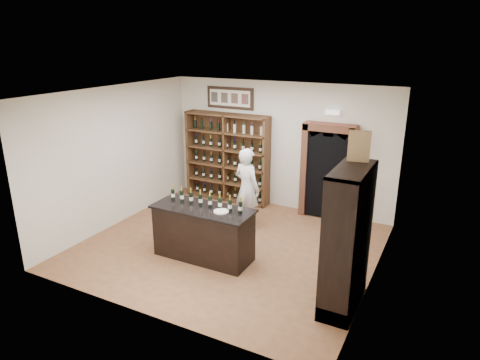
% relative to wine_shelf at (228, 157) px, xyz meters
% --- Properties ---
extents(floor, '(5.50, 5.50, 0.00)m').
position_rel_wine_shelf_xyz_m(floor, '(1.30, -2.33, -1.10)').
color(floor, brown).
rests_on(floor, ground).
extents(ceiling, '(5.50, 5.50, 0.00)m').
position_rel_wine_shelf_xyz_m(ceiling, '(1.30, -2.33, 1.90)').
color(ceiling, white).
rests_on(ceiling, wall_back).
extents(wall_back, '(5.50, 0.04, 3.00)m').
position_rel_wine_shelf_xyz_m(wall_back, '(1.30, 0.17, 0.40)').
color(wall_back, beige).
rests_on(wall_back, ground).
extents(wall_left, '(0.04, 5.00, 3.00)m').
position_rel_wine_shelf_xyz_m(wall_left, '(-1.45, -2.33, 0.40)').
color(wall_left, beige).
rests_on(wall_left, ground).
extents(wall_right, '(0.04, 5.00, 3.00)m').
position_rel_wine_shelf_xyz_m(wall_right, '(4.05, -2.33, 0.40)').
color(wall_right, beige).
rests_on(wall_right, ground).
extents(wine_shelf, '(2.20, 0.38, 2.20)m').
position_rel_wine_shelf_xyz_m(wine_shelf, '(0.00, 0.00, 0.00)').
color(wine_shelf, '#56361D').
rests_on(wine_shelf, ground).
extents(framed_picture, '(1.25, 0.04, 0.52)m').
position_rel_wine_shelf_xyz_m(framed_picture, '(0.00, 0.14, 1.45)').
color(framed_picture, black).
rests_on(framed_picture, wall_back).
extents(arched_doorway, '(1.17, 0.35, 2.17)m').
position_rel_wine_shelf_xyz_m(arched_doorway, '(2.55, -0.00, 0.04)').
color(arched_doorway, black).
rests_on(arched_doorway, ground).
extents(emergency_light, '(0.30, 0.10, 0.10)m').
position_rel_wine_shelf_xyz_m(emergency_light, '(2.55, 0.09, 1.30)').
color(emergency_light, white).
rests_on(emergency_light, wall_back).
extents(tasting_counter, '(1.88, 0.78, 1.00)m').
position_rel_wine_shelf_xyz_m(tasting_counter, '(1.10, -2.93, -0.61)').
color(tasting_counter, black).
rests_on(tasting_counter, ground).
extents(counter_bottle_0, '(0.07, 0.07, 0.30)m').
position_rel_wine_shelf_xyz_m(counter_bottle_0, '(0.38, -2.84, 0.01)').
color(counter_bottle_0, black).
rests_on(counter_bottle_0, tasting_counter).
extents(counter_bottle_1, '(0.07, 0.07, 0.30)m').
position_rel_wine_shelf_xyz_m(counter_bottle_1, '(0.59, -2.84, 0.01)').
color(counter_bottle_1, black).
rests_on(counter_bottle_1, tasting_counter).
extents(counter_bottle_2, '(0.07, 0.07, 0.30)m').
position_rel_wine_shelf_xyz_m(counter_bottle_2, '(0.79, -2.84, 0.01)').
color(counter_bottle_2, black).
rests_on(counter_bottle_2, tasting_counter).
extents(counter_bottle_3, '(0.07, 0.07, 0.30)m').
position_rel_wine_shelf_xyz_m(counter_bottle_3, '(1.00, -2.84, 0.01)').
color(counter_bottle_3, black).
rests_on(counter_bottle_3, tasting_counter).
extents(counter_bottle_4, '(0.07, 0.07, 0.30)m').
position_rel_wine_shelf_xyz_m(counter_bottle_4, '(1.20, -2.84, 0.01)').
color(counter_bottle_4, black).
rests_on(counter_bottle_4, tasting_counter).
extents(counter_bottle_5, '(0.07, 0.07, 0.30)m').
position_rel_wine_shelf_xyz_m(counter_bottle_5, '(1.41, -2.84, 0.01)').
color(counter_bottle_5, black).
rests_on(counter_bottle_5, tasting_counter).
extents(counter_bottle_6, '(0.07, 0.07, 0.30)m').
position_rel_wine_shelf_xyz_m(counter_bottle_6, '(1.61, -2.84, 0.01)').
color(counter_bottle_6, black).
rests_on(counter_bottle_6, tasting_counter).
extents(counter_bottle_7, '(0.07, 0.07, 0.30)m').
position_rel_wine_shelf_xyz_m(counter_bottle_7, '(1.82, -2.84, 0.01)').
color(counter_bottle_7, black).
rests_on(counter_bottle_7, tasting_counter).
extents(side_cabinet, '(0.48, 1.20, 2.20)m').
position_rel_wine_shelf_xyz_m(side_cabinet, '(3.82, -3.23, -0.35)').
color(side_cabinet, black).
rests_on(side_cabinet, ground).
extents(shopkeeper, '(0.73, 0.58, 1.76)m').
position_rel_wine_shelf_xyz_m(shopkeeper, '(1.20, -1.33, -0.22)').
color(shopkeeper, silver).
rests_on(shopkeeper, ground).
extents(plate, '(0.27, 0.27, 0.02)m').
position_rel_wine_shelf_xyz_m(plate, '(1.50, -2.96, -0.09)').
color(plate, silver).
rests_on(plate, tasting_counter).
extents(wine_crate, '(0.33, 0.18, 0.45)m').
position_rel_wine_shelf_xyz_m(wine_crate, '(3.76, -2.83, 1.32)').
color(wine_crate, tan).
rests_on(wine_crate, side_cabinet).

